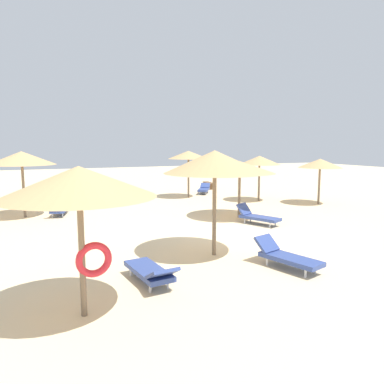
{
  "coord_description": "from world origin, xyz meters",
  "views": [
    {
      "loc": [
        -6.29,
        -11.56,
        3.3
      ],
      "look_at": [
        0.0,
        3.0,
        1.2
      ],
      "focal_mm": 33.78,
      "sensor_mm": 36.0,
      "label": 1
    }
  ],
  "objects_px": {
    "parasol_0": "(79,183)",
    "parasol_3": "(215,162)",
    "parasol_2": "(188,155)",
    "parasol_5": "(260,160)",
    "lounger_3": "(286,256)",
    "parasol_7": "(320,163)",
    "bench_0": "(208,184)",
    "lounger_4": "(59,209)",
    "parasol_1": "(240,167)",
    "parasol_4": "(22,158)",
    "lounger_2": "(204,189)",
    "lounger_1": "(257,216)",
    "lounger_0": "(151,271)"
  },
  "relations": [
    {
      "from": "bench_0",
      "to": "lounger_4",
      "type": "bearing_deg",
      "value": -149.26
    },
    {
      "from": "parasol_2",
      "to": "parasol_3",
      "type": "distance_m",
      "value": 11.86
    },
    {
      "from": "parasol_2",
      "to": "lounger_2",
      "type": "relative_size",
      "value": 1.48
    },
    {
      "from": "parasol_3",
      "to": "parasol_4",
      "type": "height_order",
      "value": "parasol_3"
    },
    {
      "from": "parasol_7",
      "to": "lounger_3",
      "type": "distance_m",
      "value": 11.61
    },
    {
      "from": "parasol_4",
      "to": "lounger_0",
      "type": "height_order",
      "value": "parasol_4"
    },
    {
      "from": "parasol_3",
      "to": "lounger_1",
      "type": "relative_size",
      "value": 1.6
    },
    {
      "from": "parasol_0",
      "to": "bench_0",
      "type": "bearing_deg",
      "value": 57.27
    },
    {
      "from": "parasol_0",
      "to": "parasol_4",
      "type": "relative_size",
      "value": 0.97
    },
    {
      "from": "lounger_3",
      "to": "bench_0",
      "type": "height_order",
      "value": "lounger_3"
    },
    {
      "from": "parasol_1",
      "to": "parasol_7",
      "type": "relative_size",
      "value": 1.26
    },
    {
      "from": "parasol_4",
      "to": "lounger_2",
      "type": "xyz_separation_m",
      "value": [
        10.91,
        4.0,
        -2.37
      ]
    },
    {
      "from": "parasol_2",
      "to": "parasol_7",
      "type": "relative_size",
      "value": 1.15
    },
    {
      "from": "lounger_0",
      "to": "parasol_1",
      "type": "bearing_deg",
      "value": 45.04
    },
    {
      "from": "parasol_1",
      "to": "parasol_4",
      "type": "bearing_deg",
      "value": 156.23
    },
    {
      "from": "parasol_0",
      "to": "parasol_3",
      "type": "bearing_deg",
      "value": 31.26
    },
    {
      "from": "parasol_4",
      "to": "lounger_1",
      "type": "height_order",
      "value": "parasol_4"
    },
    {
      "from": "lounger_1",
      "to": "lounger_3",
      "type": "bearing_deg",
      "value": -115.3
    },
    {
      "from": "parasol_7",
      "to": "lounger_2",
      "type": "distance_m",
      "value": 7.83
    },
    {
      "from": "parasol_2",
      "to": "lounger_4",
      "type": "relative_size",
      "value": 1.49
    },
    {
      "from": "lounger_0",
      "to": "bench_0",
      "type": "distance_m",
      "value": 18.65
    },
    {
      "from": "parasol_4",
      "to": "parasol_3",
      "type": "bearing_deg",
      "value": -57.68
    },
    {
      "from": "parasol_0",
      "to": "parasol_2",
      "type": "distance_m",
      "value": 15.82
    },
    {
      "from": "parasol_1",
      "to": "lounger_4",
      "type": "xyz_separation_m",
      "value": [
        -7.46,
        3.69,
        -1.96
      ]
    },
    {
      "from": "lounger_4",
      "to": "parasol_3",
      "type": "bearing_deg",
      "value": -64.65
    },
    {
      "from": "parasol_2",
      "to": "parasol_1",
      "type": "bearing_deg",
      "value": -92.73
    },
    {
      "from": "parasol_7",
      "to": "bench_0",
      "type": "relative_size",
      "value": 1.64
    },
    {
      "from": "parasol_3",
      "to": "lounger_1",
      "type": "height_order",
      "value": "parasol_3"
    },
    {
      "from": "parasol_1",
      "to": "parasol_5",
      "type": "xyz_separation_m",
      "value": [
        3.57,
        3.75,
        0.09
      ]
    },
    {
      "from": "parasol_5",
      "to": "lounger_1",
      "type": "bearing_deg",
      "value": -124.34
    },
    {
      "from": "parasol_3",
      "to": "lounger_0",
      "type": "relative_size",
      "value": 1.59
    },
    {
      "from": "parasol_5",
      "to": "lounger_3",
      "type": "bearing_deg",
      "value": -120.19
    },
    {
      "from": "lounger_3",
      "to": "bench_0",
      "type": "relative_size",
      "value": 1.29
    },
    {
      "from": "parasol_2",
      "to": "parasol_3",
      "type": "bearing_deg",
      "value": -109.1
    },
    {
      "from": "parasol_7",
      "to": "lounger_1",
      "type": "distance_m",
      "value": 7.0
    },
    {
      "from": "lounger_0",
      "to": "bench_0",
      "type": "relative_size",
      "value": 1.29
    },
    {
      "from": "lounger_1",
      "to": "parasol_0",
      "type": "bearing_deg",
      "value": -144.03
    },
    {
      "from": "parasol_7",
      "to": "lounger_1",
      "type": "height_order",
      "value": "parasol_7"
    },
    {
      "from": "parasol_0",
      "to": "parasol_2",
      "type": "bearing_deg",
      "value": 59.84
    },
    {
      "from": "parasol_5",
      "to": "lounger_0",
      "type": "relative_size",
      "value": 1.34
    },
    {
      "from": "parasol_1",
      "to": "lounger_3",
      "type": "distance_m",
      "value": 7.03
    },
    {
      "from": "parasol_5",
      "to": "lounger_3",
      "type": "height_order",
      "value": "parasol_5"
    },
    {
      "from": "parasol_4",
      "to": "lounger_4",
      "type": "bearing_deg",
      "value": -9.49
    },
    {
      "from": "lounger_2",
      "to": "parasol_5",
      "type": "bearing_deg",
      "value": -69.34
    },
    {
      "from": "parasol_2",
      "to": "parasol_4",
      "type": "relative_size",
      "value": 0.97
    },
    {
      "from": "parasol_5",
      "to": "lounger_4",
      "type": "bearing_deg",
      "value": -179.65
    },
    {
      "from": "bench_0",
      "to": "lounger_3",
      "type": "bearing_deg",
      "value": -109.07
    },
    {
      "from": "lounger_4",
      "to": "parasol_0",
      "type": "bearing_deg",
      "value": -90.9
    },
    {
      "from": "parasol_3",
      "to": "bench_0",
      "type": "bearing_deg",
      "value": 64.65
    },
    {
      "from": "parasol_0",
      "to": "parasol_5",
      "type": "relative_size",
      "value": 1.1
    }
  ]
}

